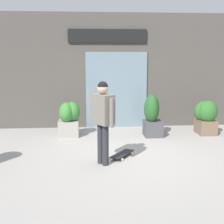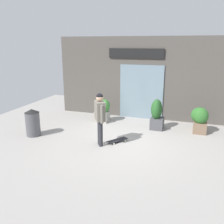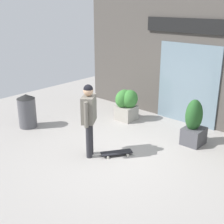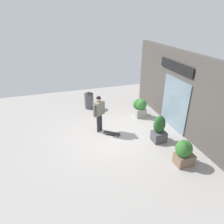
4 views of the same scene
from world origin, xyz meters
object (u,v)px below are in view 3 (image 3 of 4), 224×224
object	(u,v)px
skateboard	(117,153)
planter_box_right	(194,121)
trash_bin	(27,111)
skateboarder	(89,113)
planter_box_left	(127,103)

from	to	relation	value
skateboard	planter_box_right	world-z (taller)	planter_box_right
skateboard	planter_box_right	distance (m)	2.05
trash_bin	skateboard	bearing A→B (deg)	7.12
planter_box_right	skateboarder	bearing A→B (deg)	-123.91
planter_box_right	planter_box_left	bearing A→B (deg)	175.88
skateboarder	trash_bin	world-z (taller)	skateboarder
planter_box_left	skateboarder	bearing A→B (deg)	-70.70
skateboarder	skateboard	bearing A→B (deg)	9.49
skateboarder	trash_bin	distance (m)	2.59
skateboarder	planter_box_right	world-z (taller)	skateboarder
skateboard	planter_box_left	xyz separation A→B (m)	(-1.25, 1.88, 0.46)
planter_box_left	trash_bin	size ratio (longest dim) A/B	0.98
planter_box_left	planter_box_right	distance (m)	2.25
skateboarder	planter_box_right	xyz separation A→B (m)	(1.44, 2.14, -0.44)
planter_box_right	trash_bin	bearing A→B (deg)	-152.27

